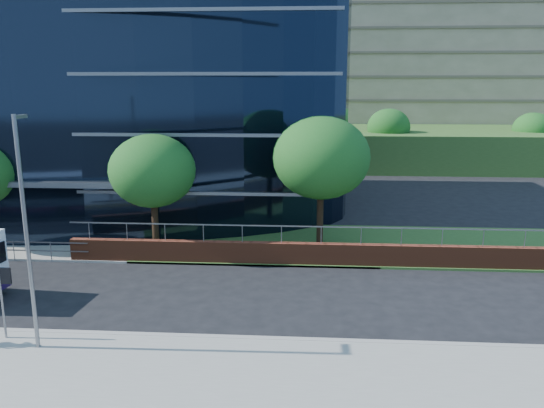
# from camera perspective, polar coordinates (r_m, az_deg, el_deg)

# --- Properties ---
(grass_verge) EXTENTS (36.00, 8.00, 0.12)m
(grass_verge) POSITION_cam_1_polar(r_m,az_deg,el_deg) (32.05, 19.57, -4.32)
(grass_verge) COLOR #2D511E
(grass_verge) RESTS_ON ground
(glass_office) EXTENTS (44.00, 23.10, 16.00)m
(glass_office) POSITION_cam_1_polar(r_m,az_deg,el_deg) (43.80, -22.62, 10.41)
(glass_office) COLOR black
(glass_office) RESTS_ON ground
(retaining_wall) EXTENTS (34.00, 0.40, 2.11)m
(retaining_wall) POSITION_cam_1_polar(r_m,az_deg,el_deg) (27.55, 13.64, -5.48)
(retaining_wall) COLOR brown
(retaining_wall) RESTS_ON ground
(apartment_block) EXTENTS (60.00, 42.00, 30.00)m
(apartment_block) POSITION_cam_1_polar(r_m,az_deg,el_deg) (77.56, 16.81, 13.76)
(apartment_block) COLOR #2D511E
(apartment_block) RESTS_ON ground
(street_sign) EXTENTS (0.85, 0.09, 2.80)m
(street_sign) POSITION_cam_1_polar(r_m,az_deg,el_deg) (21.19, -27.19, -7.77)
(street_sign) COLOR slate
(street_sign) RESTS_ON pavement_near
(tree_far_c) EXTENTS (4.62, 4.62, 6.51)m
(tree_far_c) POSITION_cam_1_polar(r_m,az_deg,el_deg) (29.05, -12.73, 3.48)
(tree_far_c) COLOR black
(tree_far_c) RESTS_ON ground
(tree_far_d) EXTENTS (5.28, 5.28, 7.44)m
(tree_far_d) POSITION_cam_1_polar(r_m,az_deg,el_deg) (28.76, 5.32, 4.96)
(tree_far_d) COLOR black
(tree_far_d) RESTS_ON ground
(tree_dist_e) EXTENTS (4.62, 4.62, 6.51)m
(tree_dist_e) POSITION_cam_1_polar(r_m,az_deg,el_deg) (59.31, 12.44, 8.09)
(tree_dist_e) COLOR black
(tree_dist_e) RESTS_ON ground
(tree_dist_f) EXTENTS (4.29, 4.29, 6.05)m
(tree_dist_f) POSITION_cam_1_polar(r_m,az_deg,el_deg) (65.53, 26.24, 7.22)
(tree_dist_f) COLOR black
(tree_dist_f) RESTS_ON ground
(streetlight_east) EXTENTS (0.15, 0.77, 8.00)m
(streetlight_east) POSITION_cam_1_polar(r_m,az_deg,el_deg) (19.31, -24.93, -2.32)
(streetlight_east) COLOR slate
(streetlight_east) RESTS_ON pavement_near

